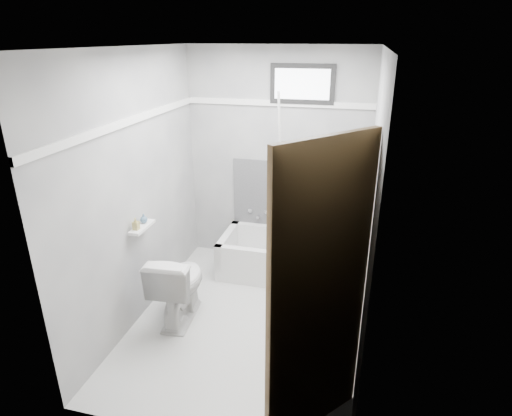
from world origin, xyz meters
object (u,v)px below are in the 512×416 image
(toilet, at_px, (179,285))
(soap_bottle_b, at_px, (144,218))
(office_chair, at_px, (334,225))
(door, at_px, (361,337))
(soap_bottle_a, at_px, (136,224))
(bathtub, at_px, (289,257))

(toilet, distance_m, soap_bottle_b, 0.69)
(office_chair, bearing_deg, toilet, -135.19)
(door, xyz_separation_m, soap_bottle_a, (-1.92, 1.10, -0.03))
(door, height_order, soap_bottle_b, door)
(office_chair, height_order, soap_bottle_a, office_chair)
(bathtub, xyz_separation_m, soap_bottle_b, (-1.17, -0.97, 0.75))
(toilet, relative_size, soap_bottle_b, 8.36)
(door, bearing_deg, bathtub, 108.75)
(toilet, bearing_deg, door, 139.02)
(door, bearing_deg, soap_bottle_a, 150.08)
(office_chair, xyz_separation_m, toilet, (-1.31, -1.07, -0.28))
(bathtub, relative_size, door, 0.75)
(toilet, xyz_separation_m, soap_bottle_b, (-0.32, 0.06, 0.61))
(office_chair, xyz_separation_m, soap_bottle_a, (-1.63, -1.16, 0.34))
(office_chair, xyz_separation_m, door, (0.29, -2.26, 0.37))
(bathtub, relative_size, toilet, 2.11)
(door, distance_m, soap_bottle_b, 2.29)
(bathtub, bearing_deg, door, -71.25)
(door, bearing_deg, soap_bottle_b, 147.04)
(bathtub, height_order, soap_bottle_a, soap_bottle_a)
(bathtub, relative_size, soap_bottle_b, 17.66)
(door, relative_size, soap_bottle_b, 23.55)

